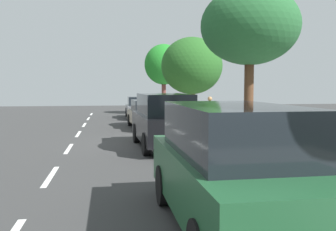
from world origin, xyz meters
The scene contains 16 objects.
ground centered at (0.00, 0.00, 0.00)m, with size 58.83×58.83×0.00m, color #373737.
sidewalk centered at (3.78, 0.00, 0.08)m, with size 4.11×36.77×0.16m, color #9F9494.
curb_edge centered at (1.65, 0.00, 0.08)m, with size 0.16×36.77×0.16m, color gray.
lane_stripe_centre centered at (-2.83, -0.48, 0.00)m, with size 0.14×35.80×0.01m.
lane_stripe_bike_edge centered at (0.18, 0.00, 0.00)m, with size 0.12×36.77×0.01m, color white.
parked_suv_green_nearest centered at (0.56, -8.80, 1.03)m, with size 2.00×4.72×1.99m.
parked_suv_black_second centered at (0.64, -0.75, 1.03)m, with size 2.12×4.77×1.99m.
parked_sedan_tan_mid centered at (0.68, 5.78, 0.75)m, with size 2.03×4.49×1.52m.
parked_sedan_grey_far centered at (0.71, 12.06, 0.75)m, with size 1.86×4.41×1.52m.
bicycle_at_curb centered at (1.19, 0.00, 0.36)m, with size 1.69×0.52×0.73m.
cyclist_with_backpack centered at (1.41, -0.45, 1.00)m, with size 0.44×0.62×1.65m.
street_tree_mid_block centered at (2.95, -3.24, 4.09)m, with size 3.03×3.03×5.16m.
street_tree_far_end centered at (2.95, 4.95, 3.32)m, with size 3.21×3.21×4.68m.
street_tree_corner centered at (2.95, 15.24, 3.97)m, with size 3.07×3.07×5.44m.
pedestrian_on_phone centered at (3.64, 3.85, 1.05)m, with size 0.54×0.40×1.59m.
fire_hydrant centered at (2.08, 5.31, 0.58)m, with size 0.22×0.22×0.84m.
Camera 1 is at (-1.33, -14.29, 2.28)m, focal length 39.77 mm.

